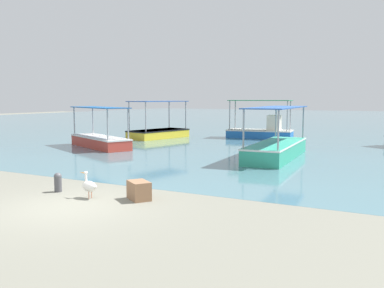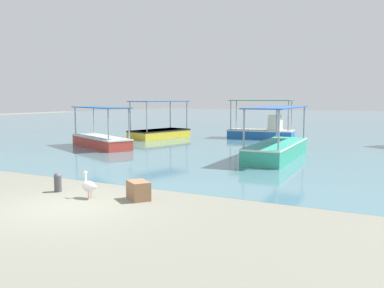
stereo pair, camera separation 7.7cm
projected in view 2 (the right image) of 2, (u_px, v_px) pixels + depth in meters
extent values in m
plane|color=slate|center=(68.00, 207.00, 11.68)|extent=(120.00, 120.00, 0.00)
cube|color=slate|center=(345.00, 121.00, 53.73)|extent=(110.00, 90.00, 0.00)
cube|color=teal|center=(277.00, 150.00, 20.98)|extent=(2.20, 6.70, 0.76)
cube|color=silver|center=(277.00, 144.00, 20.94)|extent=(2.24, 6.75, 0.08)
cylinder|color=#99999E|center=(277.00, 122.00, 23.92)|extent=(0.08, 0.08, 1.70)
cylinder|color=#99999E|center=(304.00, 122.00, 23.30)|extent=(0.08, 0.08, 1.70)
cylinder|color=#99999E|center=(244.00, 129.00, 18.39)|extent=(0.08, 0.08, 1.70)
cylinder|color=#99999E|center=(279.00, 130.00, 17.77)|extent=(0.08, 0.08, 1.70)
cube|color=#2B5196|center=(278.00, 107.00, 20.75)|extent=(2.28, 6.51, 0.05)
cube|color=#C23D30|center=(101.00, 142.00, 25.55)|extent=(5.50, 3.69, 0.65)
cube|color=silver|center=(101.00, 137.00, 25.52)|extent=(5.55, 3.75, 0.08)
cylinder|color=#99999E|center=(75.00, 121.00, 27.03)|extent=(0.08, 0.08, 1.71)
cylinder|color=#99999E|center=(94.00, 120.00, 27.75)|extent=(0.08, 0.08, 1.71)
cylinder|color=#99999E|center=(108.00, 125.00, 23.09)|extent=(0.08, 0.08, 1.71)
cylinder|color=#99999E|center=(129.00, 124.00, 23.81)|extent=(0.08, 0.08, 1.71)
cube|color=#1A4E8B|center=(100.00, 107.00, 25.33)|extent=(5.36, 3.70, 0.05)
cube|color=blue|center=(261.00, 134.00, 31.55)|extent=(4.88, 2.43, 0.60)
cube|color=silver|center=(261.00, 130.00, 31.52)|extent=(4.92, 2.48, 0.08)
cylinder|color=#99999E|center=(231.00, 115.00, 31.40)|extent=(0.08, 0.08, 2.13)
cylinder|color=#99999E|center=(236.00, 115.00, 32.89)|extent=(0.08, 0.08, 2.13)
cylinder|color=#99999E|center=(288.00, 116.00, 29.92)|extent=(0.08, 0.08, 2.13)
cylinder|color=#99999E|center=(292.00, 115.00, 31.41)|extent=(0.08, 0.08, 2.13)
cube|color=#246F49|center=(261.00, 100.00, 31.28)|extent=(4.69, 2.51, 0.05)
cube|color=beige|center=(275.00, 123.00, 31.09)|extent=(1.04, 1.39, 1.10)
cube|color=yellow|center=(159.00, 134.00, 31.44)|extent=(3.01, 4.92, 0.61)
cube|color=black|center=(159.00, 130.00, 31.41)|extent=(3.06, 4.97, 0.08)
cylinder|color=#99999E|center=(170.00, 115.00, 33.39)|extent=(0.08, 0.08, 2.05)
cylinder|color=#99999E|center=(187.00, 115.00, 32.23)|extent=(0.08, 0.08, 2.05)
cylinder|color=#99999E|center=(130.00, 116.00, 30.36)|extent=(0.08, 0.08, 2.05)
cylinder|color=#99999E|center=(147.00, 117.00, 29.20)|extent=(0.08, 0.08, 2.05)
cube|color=#23468B|center=(159.00, 101.00, 31.18)|extent=(3.06, 4.75, 0.05)
cylinder|color=#E0997A|center=(88.00, 195.00, 12.61)|extent=(0.03, 0.03, 0.22)
cylinder|color=#E0997A|center=(91.00, 194.00, 12.68)|extent=(0.03, 0.03, 0.22)
ellipsoid|color=white|center=(89.00, 186.00, 12.64)|extent=(0.60, 0.39, 0.32)
ellipsoid|color=white|center=(94.00, 187.00, 12.47)|extent=(0.18, 0.15, 0.10)
cylinder|color=white|center=(86.00, 178.00, 12.71)|extent=(0.07, 0.07, 0.26)
sphere|color=white|center=(85.00, 173.00, 12.69)|extent=(0.11, 0.11, 0.11)
cone|color=#E5933F|center=(82.00, 172.00, 12.80)|extent=(0.31, 0.12, 0.06)
cylinder|color=#47474C|center=(58.00, 184.00, 13.52)|extent=(0.23, 0.23, 0.46)
sphere|color=#4C4C51|center=(58.00, 176.00, 13.49)|extent=(0.24, 0.24, 0.24)
cube|color=#886244|center=(138.00, 190.00, 12.46)|extent=(0.91, 0.85, 0.55)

